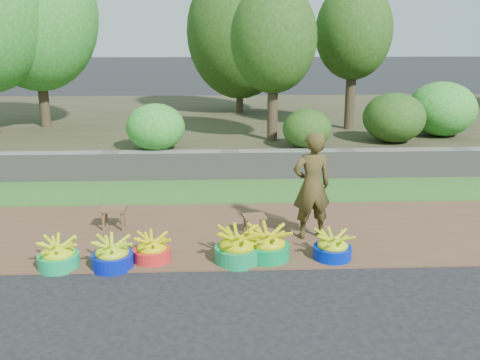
{
  "coord_description": "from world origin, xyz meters",
  "views": [
    {
      "loc": [
        -0.23,
        -5.75,
        2.68
      ],
      "look_at": [
        0.07,
        1.3,
        0.75
      ],
      "focal_mm": 40.0,
      "sensor_mm": 36.0,
      "label": 1
    }
  ],
  "objects_px": {
    "basin_c": "(152,250)",
    "basin_d": "(238,248)",
    "basin_f": "(332,247)",
    "stool_left": "(114,212)",
    "basin_a": "(58,255)",
    "basin_b": "(112,255)",
    "stool_right": "(254,219)",
    "basin_e": "(267,245)",
    "vendor_woman": "(312,186)"
  },
  "relations": [
    {
      "from": "basin_e",
      "to": "basin_f",
      "type": "xyz_separation_m",
      "value": [
        0.8,
        -0.04,
        -0.03
      ]
    },
    {
      "from": "basin_e",
      "to": "stool_left",
      "type": "xyz_separation_m",
      "value": [
        -2.07,
        1.12,
        0.08
      ]
    },
    {
      "from": "stool_right",
      "to": "stool_left",
      "type": "bearing_deg",
      "value": 171.62
    },
    {
      "from": "basin_a",
      "to": "vendor_woman",
      "type": "xyz_separation_m",
      "value": [
        3.14,
        0.82,
        0.58
      ]
    },
    {
      "from": "basin_b",
      "to": "stool_right",
      "type": "distance_m",
      "value": 2.02
    },
    {
      "from": "stool_left",
      "to": "vendor_woman",
      "type": "xyz_separation_m",
      "value": [
        2.71,
        -0.45,
        0.48
      ]
    },
    {
      "from": "basin_c",
      "to": "basin_d",
      "type": "xyz_separation_m",
      "value": [
        1.04,
        -0.07,
        0.03
      ]
    },
    {
      "from": "basin_f",
      "to": "basin_b",
      "type": "bearing_deg",
      "value": -177.09
    },
    {
      "from": "basin_b",
      "to": "stool_left",
      "type": "xyz_separation_m",
      "value": [
        -0.21,
        1.29,
        0.1
      ]
    },
    {
      "from": "basin_d",
      "to": "vendor_woman",
      "type": "distance_m",
      "value": 1.38
    },
    {
      "from": "basin_a",
      "to": "stool_left",
      "type": "height_order",
      "value": "basin_a"
    },
    {
      "from": "basin_b",
      "to": "stool_left",
      "type": "relative_size",
      "value": 1.35
    },
    {
      "from": "stool_left",
      "to": "stool_right",
      "type": "distance_m",
      "value": 1.98
    },
    {
      "from": "basin_d",
      "to": "stool_left",
      "type": "bearing_deg",
      "value": 144.93
    },
    {
      "from": "basin_a",
      "to": "basin_f",
      "type": "xyz_separation_m",
      "value": [
        3.29,
        0.11,
        -0.0
      ]
    },
    {
      "from": "basin_b",
      "to": "basin_a",
      "type": "bearing_deg",
      "value": 177.68
    },
    {
      "from": "basin_d",
      "to": "vendor_woman",
      "type": "height_order",
      "value": "vendor_woman"
    },
    {
      "from": "basin_c",
      "to": "basin_d",
      "type": "relative_size",
      "value": 0.82
    },
    {
      "from": "stool_left",
      "to": "basin_b",
      "type": "bearing_deg",
      "value": -80.69
    },
    {
      "from": "basin_c",
      "to": "stool_right",
      "type": "relative_size",
      "value": 1.34
    },
    {
      "from": "basin_d",
      "to": "basin_e",
      "type": "distance_m",
      "value": 0.38
    },
    {
      "from": "basin_f",
      "to": "stool_left",
      "type": "distance_m",
      "value": 3.09
    },
    {
      "from": "basin_b",
      "to": "basin_f",
      "type": "height_order",
      "value": "basin_b"
    },
    {
      "from": "basin_a",
      "to": "stool_right",
      "type": "relative_size",
      "value": 1.42
    },
    {
      "from": "basin_d",
      "to": "stool_left",
      "type": "xyz_separation_m",
      "value": [
        -1.7,
        1.19,
        0.08
      ]
    },
    {
      "from": "basin_a",
      "to": "basin_c",
      "type": "xyz_separation_m",
      "value": [
        1.09,
        0.14,
        -0.01
      ]
    },
    {
      "from": "basin_b",
      "to": "basin_f",
      "type": "xyz_separation_m",
      "value": [
        2.65,
        0.13,
        -0.01
      ]
    },
    {
      "from": "basin_e",
      "to": "stool_left",
      "type": "distance_m",
      "value": 2.35
    },
    {
      "from": "basin_f",
      "to": "stool_right",
      "type": "xyz_separation_m",
      "value": [
        -0.9,
        0.87,
        0.08
      ]
    },
    {
      "from": "stool_left",
      "to": "stool_right",
      "type": "bearing_deg",
      "value": -8.38
    },
    {
      "from": "basin_c",
      "to": "basin_b",
      "type": "bearing_deg",
      "value": -159.3
    },
    {
      "from": "basin_e",
      "to": "stool_right",
      "type": "bearing_deg",
      "value": 97.2
    },
    {
      "from": "basin_a",
      "to": "vendor_woman",
      "type": "height_order",
      "value": "vendor_woman"
    },
    {
      "from": "basin_a",
      "to": "basin_d",
      "type": "height_order",
      "value": "basin_d"
    },
    {
      "from": "basin_a",
      "to": "basin_f",
      "type": "distance_m",
      "value": 3.29
    },
    {
      "from": "basin_d",
      "to": "basin_c",
      "type": "bearing_deg",
      "value": 176.17
    },
    {
      "from": "stool_right",
      "to": "basin_f",
      "type": "bearing_deg",
      "value": -43.85
    },
    {
      "from": "basin_c",
      "to": "basin_f",
      "type": "height_order",
      "value": "basin_f"
    },
    {
      "from": "basin_a",
      "to": "basin_f",
      "type": "bearing_deg",
      "value": 1.89
    },
    {
      "from": "basin_b",
      "to": "basin_e",
      "type": "distance_m",
      "value": 1.86
    },
    {
      "from": "basin_b",
      "to": "stool_left",
      "type": "height_order",
      "value": "basin_b"
    },
    {
      "from": "stool_right",
      "to": "basin_a",
      "type": "bearing_deg",
      "value": -157.76
    },
    {
      "from": "basin_e",
      "to": "vendor_woman",
      "type": "height_order",
      "value": "vendor_woman"
    },
    {
      "from": "basin_d",
      "to": "vendor_woman",
      "type": "bearing_deg",
      "value": 36.25
    },
    {
      "from": "basin_e",
      "to": "stool_left",
      "type": "height_order",
      "value": "basin_e"
    },
    {
      "from": "basin_a",
      "to": "basin_c",
      "type": "relative_size",
      "value": 1.05
    },
    {
      "from": "basin_c",
      "to": "basin_d",
      "type": "height_order",
      "value": "basin_d"
    },
    {
      "from": "basin_b",
      "to": "basin_d",
      "type": "relative_size",
      "value": 0.88
    },
    {
      "from": "basin_e",
      "to": "basin_d",
      "type": "bearing_deg",
      "value": -168.77
    },
    {
      "from": "vendor_woman",
      "to": "basin_b",
      "type": "bearing_deg",
      "value": 7.99
    }
  ]
}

